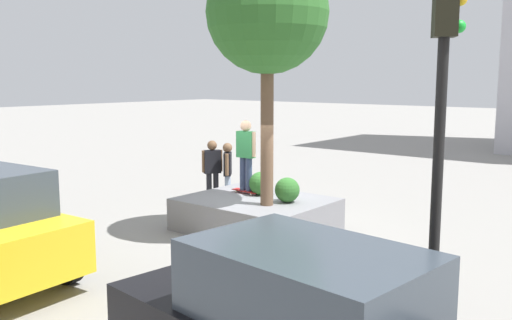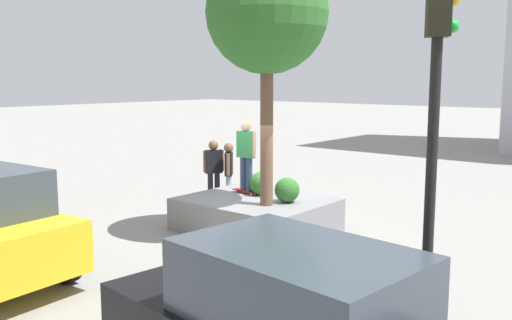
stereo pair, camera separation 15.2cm
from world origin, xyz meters
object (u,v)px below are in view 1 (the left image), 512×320
Objects in this scene: passerby_with_bag at (228,169)px; skateboard at (246,191)px; plaza_tree at (267,14)px; planter_ledge at (256,214)px; traffic_light_median at (442,101)px; pedestrian_crossing at (212,167)px; skateboarder at (246,150)px.

skateboard is at bearing 143.20° from passerby_with_bag.
planter_ledge is at bearing -30.72° from plaza_tree.
planter_ledge is at bearing -33.84° from traffic_light_median.
planter_ledge is 1.81× the size of pedestrian_crossing.
planter_ledge is 3.28m from pedestrian_crossing.
pedestrian_crossing is (2.27, -1.23, 0.22)m from skateboard.
planter_ledge is 0.76m from skateboard.
skateboard is at bearing -29.76° from plaza_tree.
skateboard is 0.99m from skateboarder.
traffic_light_median is 9.93m from passerby_with_bag.
plaza_tree reaches higher than pedestrian_crossing.
plaza_tree is at bearing -34.18° from traffic_light_median.
pedestrian_crossing is at bearing -28.45° from skateboard.
skateboard is 0.46× the size of pedestrian_crossing.
skateboard reaches higher than planter_ledge.
skateboard is (0.56, -0.30, 0.43)m from planter_ledge.
pedestrian_crossing is at bearing -28.45° from skateboarder.
plaza_tree is (-0.59, 0.35, 4.44)m from planter_ledge.
planter_ledge is 0.59× the size of plaza_tree.
pedestrian_crossing is at bearing 12.00° from passerby_with_bag.
traffic_light_median is (-6.22, 4.10, 1.44)m from skateboarder.
skateboard is 0.17× the size of traffic_light_median.
pedestrian_crossing is at bearing -28.89° from plaza_tree.
planter_ledge is 0.67× the size of traffic_light_median.
planter_ledge is 1.86× the size of passerby_with_bag.
traffic_light_median is at bearing 147.87° from pedestrian_crossing.
plaza_tree is 4.22m from skateboard.
skateboarder is 2.69m from pedestrian_crossing.
plaza_tree reaches higher than planter_ledge.
plaza_tree is at bearing 150.24° from skateboard.
skateboarder reaches higher than skateboard.
pedestrian_crossing is (2.27, -1.23, -0.77)m from skateboarder.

